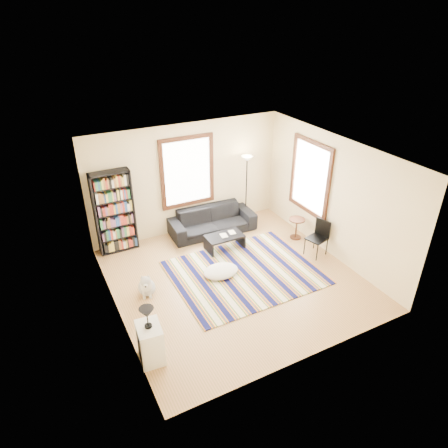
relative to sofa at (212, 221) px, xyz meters
name	(u,v)px	position (x,y,z in m)	size (l,w,h in m)	color
floor	(235,280)	(-0.46, -2.05, -0.37)	(5.00, 5.00, 0.10)	tan
ceiling	(237,152)	(-0.46, -2.05, 2.53)	(5.00, 5.00, 0.10)	white
wall_back	(186,178)	(-0.46, 0.50, 1.08)	(5.00, 0.10, 2.80)	beige
wall_front	(317,294)	(-0.46, -4.60, 1.08)	(5.00, 0.10, 2.80)	beige
wall_left	(107,254)	(-3.01, -2.05, 1.08)	(0.10, 5.00, 2.80)	beige
wall_right	(334,197)	(2.09, -2.05, 1.08)	(0.10, 5.00, 2.80)	beige
window_back	(187,172)	(-0.46, 0.42, 1.28)	(1.20, 0.06, 1.60)	white
window_right	(310,177)	(2.01, -1.25, 1.28)	(0.06, 1.20, 1.60)	white
rug	(244,272)	(-0.18, -1.97, -0.31)	(3.10, 2.48, 0.02)	#0D0F44
sofa	(212,221)	(0.00, 0.00, 0.00)	(2.20, 0.86, 0.64)	black
bookshelf	(114,212)	(-2.37, 0.27, 0.68)	(0.90, 0.30, 2.00)	black
coffee_table	(224,242)	(-0.10, -0.87, -0.14)	(0.90, 0.50, 0.36)	black
book_a	(221,236)	(-0.20, -0.87, 0.05)	(0.16, 0.21, 0.02)	beige
book_b	(229,233)	(0.05, -0.82, 0.05)	(0.15, 0.20, 0.02)	beige
floor_cushion	(221,271)	(-0.67, -1.80, -0.22)	(0.79, 0.59, 0.20)	silver
floor_lamp	(246,190)	(1.05, 0.10, 0.61)	(0.30, 0.30, 1.86)	black
side_table	(296,228)	(1.74, -1.25, -0.05)	(0.40, 0.40, 0.54)	#3F220F
folding_chair	(317,239)	(1.69, -2.09, 0.11)	(0.42, 0.40, 0.86)	black
white_cabinet	(150,343)	(-2.76, -3.37, 0.03)	(0.38, 0.50, 0.70)	white
table_lamp	(147,318)	(-2.76, -3.37, 0.57)	(0.24, 0.24, 0.38)	black
dog	(146,283)	(-2.30, -1.69, -0.05)	(0.39, 0.54, 0.54)	silver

